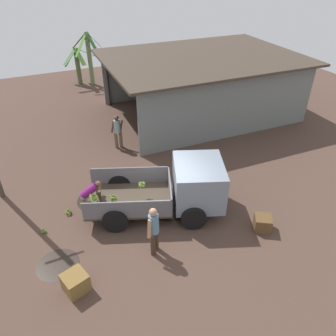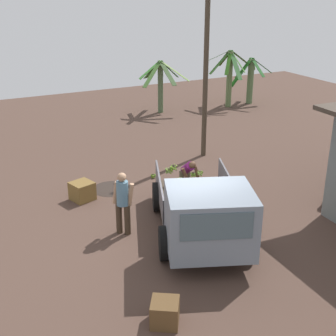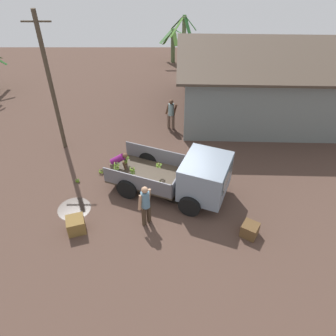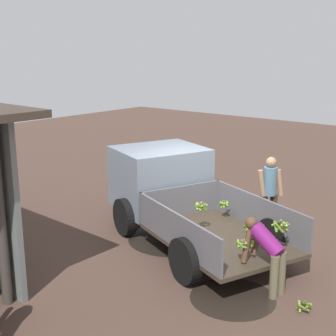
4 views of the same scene
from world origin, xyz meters
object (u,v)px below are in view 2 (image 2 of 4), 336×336
(utility_pole, at_px, (206,73))
(banana_bunch_on_ground_1, at_px, (153,176))
(person_foreground_visitor, at_px, (123,200))
(wooden_crate_0, at_px, (82,191))
(cargo_truck, at_px, (206,216))
(person_worker_loading, at_px, (188,173))
(banana_bunch_on_ground_0, at_px, (181,182))
(wooden_crate_1, at_px, (165,313))

(utility_pole, relative_size, banana_bunch_on_ground_1, 34.50)
(person_foreground_visitor, distance_m, wooden_crate_0, 2.58)
(cargo_truck, xyz_separation_m, person_worker_loading, (-3.09, 1.20, -0.25))
(person_foreground_visitor, xyz_separation_m, wooden_crate_0, (-2.47, -0.37, -0.67))
(cargo_truck, height_order, person_foreground_visitor, cargo_truck)
(person_foreground_visitor, height_order, person_worker_loading, person_foreground_visitor)
(cargo_truck, distance_m, person_worker_loading, 3.33)
(cargo_truck, distance_m, banana_bunch_on_ground_0, 4.22)
(person_worker_loading, bearing_deg, cargo_truck, -14.39)
(banana_bunch_on_ground_1, height_order, wooden_crate_1, wooden_crate_1)
(person_foreground_visitor, distance_m, person_worker_loading, 2.95)
(wooden_crate_0, bearing_deg, utility_pole, 108.08)
(person_worker_loading, height_order, wooden_crate_1, person_worker_loading)
(person_worker_loading, relative_size, wooden_crate_1, 2.32)
(person_worker_loading, height_order, banana_bunch_on_ground_0, person_worker_loading)
(cargo_truck, relative_size, banana_bunch_on_ground_0, 20.40)
(banana_bunch_on_ground_1, xyz_separation_m, wooden_crate_1, (6.65, -2.84, 0.17))
(banana_bunch_on_ground_0, bearing_deg, wooden_crate_1, -30.86)
(person_foreground_visitor, height_order, wooden_crate_1, person_foreground_visitor)
(banana_bunch_on_ground_0, bearing_deg, person_worker_loading, -15.06)
(person_worker_loading, relative_size, wooden_crate_0, 2.03)
(banana_bunch_on_ground_0, bearing_deg, person_foreground_visitor, -53.56)
(wooden_crate_1, bearing_deg, banana_bunch_on_ground_1, 156.86)
(person_foreground_visitor, height_order, wooden_crate_0, person_foreground_visitor)
(wooden_crate_0, xyz_separation_m, wooden_crate_1, (6.10, -0.21, -0.03))
(cargo_truck, bearing_deg, person_worker_loading, -179.71)
(cargo_truck, bearing_deg, banana_bunch_on_ground_0, -178.50)
(wooden_crate_1, bearing_deg, cargo_truck, 132.69)
(person_foreground_visitor, relative_size, wooden_crate_1, 3.19)
(utility_pole, height_order, wooden_crate_0, utility_pole)
(banana_bunch_on_ground_0, bearing_deg, cargo_truck, -20.02)
(banana_bunch_on_ground_0, xyz_separation_m, wooden_crate_1, (5.74, -3.43, 0.14))
(cargo_truck, bearing_deg, banana_bunch_on_ground_1, -168.28)
(utility_pole, distance_m, wooden_crate_0, 6.25)
(cargo_truck, height_order, banana_bunch_on_ground_0, cargo_truck)
(wooden_crate_0, bearing_deg, person_worker_loading, 69.05)
(utility_pole, height_order, wooden_crate_1, utility_pole)
(utility_pole, bearing_deg, wooden_crate_1, -35.07)
(utility_pole, height_order, banana_bunch_on_ground_0, utility_pole)
(banana_bunch_on_ground_0, bearing_deg, banana_bunch_on_ground_1, -147.41)
(wooden_crate_1, bearing_deg, wooden_crate_0, 178.02)
(person_foreground_visitor, relative_size, banana_bunch_on_ground_1, 9.61)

